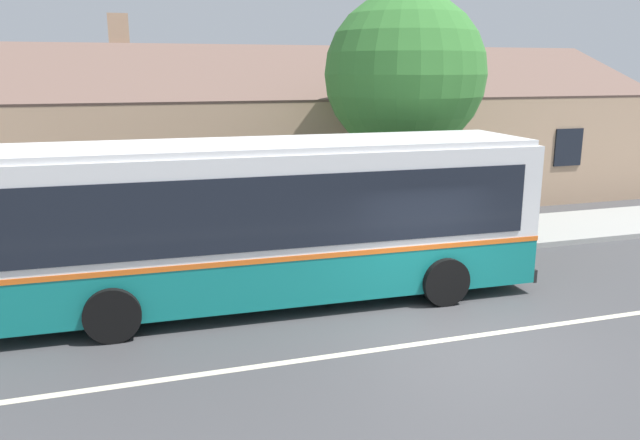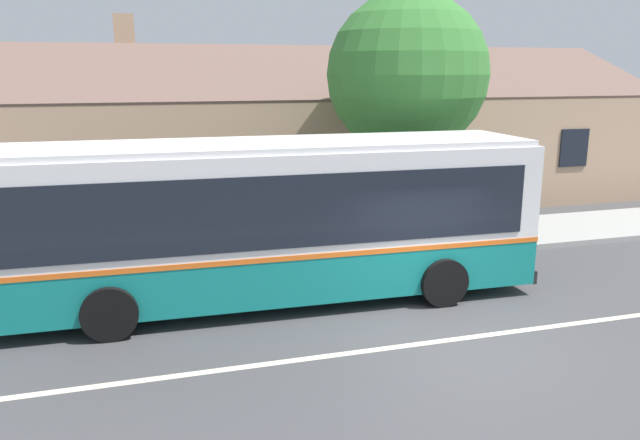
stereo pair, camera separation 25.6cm
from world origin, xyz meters
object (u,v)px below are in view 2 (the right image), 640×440
object	(u,v)px
bench_down_street	(163,247)
street_tree_primary	(407,75)
bus_stop_sign	(486,189)
transit_bus	(266,217)

from	to	relation	value
bench_down_street	street_tree_primary	xyz separation A→B (m)	(6.80, 1.35, 3.99)
bench_down_street	bus_stop_sign	size ratio (longest dim) A/B	0.65
bench_down_street	bus_stop_sign	bearing A→B (deg)	-3.90
bench_down_street	street_tree_primary	bearing A→B (deg)	11.26
street_tree_primary	bus_stop_sign	distance (m)	3.79
transit_bus	street_tree_primary	size ratio (longest dim) A/B	1.65
bench_down_street	street_tree_primary	distance (m)	8.00
transit_bus	street_tree_primary	world-z (taller)	street_tree_primary
transit_bus	bench_down_street	xyz separation A→B (m)	(-1.98, 2.66, -1.21)
transit_bus	bench_down_street	distance (m)	3.53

